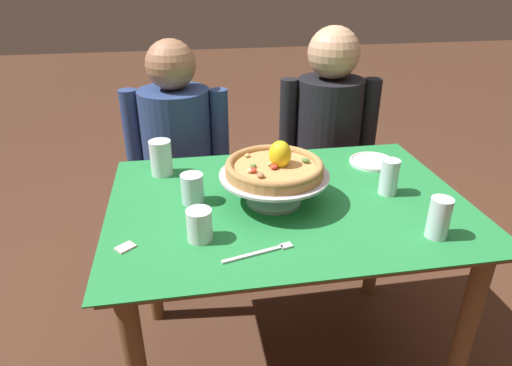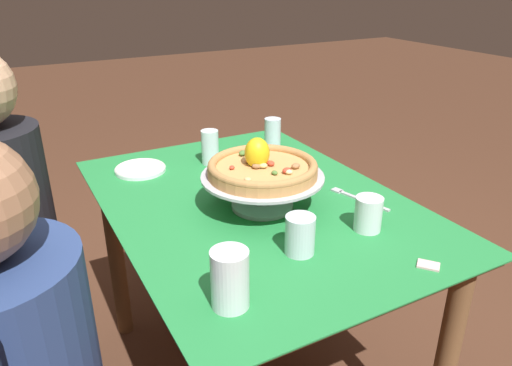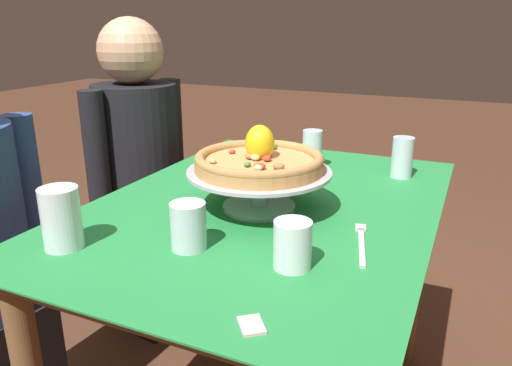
{
  "view_description": "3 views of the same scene",
  "coord_description": "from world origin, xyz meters",
  "views": [
    {
      "loc": [
        -0.32,
        -1.24,
        1.43
      ],
      "look_at": [
        -0.1,
        0.02,
        0.79
      ],
      "focal_mm": 31.37,
      "sensor_mm": 36.0,
      "label": 1
    },
    {
      "loc": [
        -1.14,
        0.62,
        1.36
      ],
      "look_at": [
        0.01,
        -0.01,
        0.77
      ],
      "focal_mm": 34.06,
      "sensor_mm": 36.0,
      "label": 2
    },
    {
      "loc": [
        -1.08,
        -0.46,
        1.17
      ],
      "look_at": [
        0.01,
        0.03,
        0.77
      ],
      "focal_mm": 34.54,
      "sensor_mm": 36.0,
      "label": 3
    }
  ],
  "objects": [
    {
      "name": "water_glass_side_left",
      "position": [
        -0.31,
        0.04,
        0.77
      ],
      "size": [
        0.07,
        0.07,
        0.1
      ],
      "color": "silver",
      "rests_on": "dining_table"
    },
    {
      "name": "ground_plane",
      "position": [
        0.0,
        0.0,
        0.0
      ],
      "size": [
        14.0,
        14.0,
        0.0
      ],
      "primitive_type": "plane",
      "color": "#4C2D1E"
    },
    {
      "name": "pizza",
      "position": [
        -0.05,
        0.0,
        0.85
      ],
      "size": [
        0.31,
        0.31,
        0.11
      ],
      "color": "tan",
      "rests_on": "pizza_stand"
    },
    {
      "name": "sugar_packet",
      "position": [
        -0.5,
        -0.19,
        0.73
      ],
      "size": [
        0.06,
        0.06,
        0.0
      ],
      "primitive_type": "cube",
      "rotation": [
        0.0,
        0.0,
        0.67
      ],
      "color": "beige",
      "rests_on": "dining_table"
    },
    {
      "name": "pizza_stand",
      "position": [
        -0.05,
        0.0,
        0.79
      ],
      "size": [
        0.35,
        0.35,
        0.1
      ],
      "color": "#B7B7C1",
      "rests_on": "dining_table"
    },
    {
      "name": "diner_left",
      "position": [
        -0.35,
        0.69,
        0.54
      ],
      "size": [
        0.47,
        0.36,
        1.14
      ],
      "color": "black",
      "rests_on": "ground"
    },
    {
      "name": "diner_right",
      "position": [
        0.35,
        0.67,
        0.56
      ],
      "size": [
        0.46,
        0.36,
        1.18
      ],
      "color": "black",
      "rests_on": "ground"
    },
    {
      "name": "water_glass_front_right",
      "position": [
        0.36,
        -0.28,
        0.77
      ],
      "size": [
        0.06,
        0.06,
        0.12
      ],
      "color": "silver",
      "rests_on": "dining_table"
    },
    {
      "name": "water_glass_front_left",
      "position": [
        -0.3,
        -0.18,
        0.76
      ],
      "size": [
        0.07,
        0.07,
        0.09
      ],
      "color": "white",
      "rests_on": "dining_table"
    },
    {
      "name": "side_plate",
      "position": [
        0.39,
        0.23,
        0.73
      ],
      "size": [
        0.17,
        0.17,
        0.02
      ],
      "color": "white",
      "rests_on": "dining_table"
    },
    {
      "name": "dinner_fork",
      "position": [
        -0.14,
        -0.27,
        0.73
      ],
      "size": [
        0.2,
        0.07,
        0.01
      ],
      "color": "#B7B7C1",
      "rests_on": "dining_table"
    },
    {
      "name": "water_glass_side_right",
      "position": [
        0.34,
        -0.01,
        0.78
      ],
      "size": [
        0.06,
        0.06,
        0.12
      ],
      "color": "silver",
      "rests_on": "dining_table"
    },
    {
      "name": "water_glass_back_left",
      "position": [
        -0.41,
        0.28,
        0.78
      ],
      "size": [
        0.08,
        0.08,
        0.13
      ],
      "color": "white",
      "rests_on": "dining_table"
    },
    {
      "name": "dining_table",
      "position": [
        0.0,
        0.0,
        0.61
      ],
      "size": [
        1.15,
        0.82,
        0.72
      ],
      "color": "brown",
      "rests_on": "ground"
    }
  ]
}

